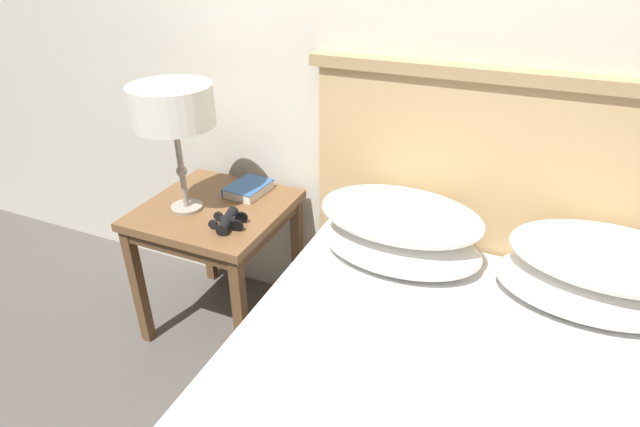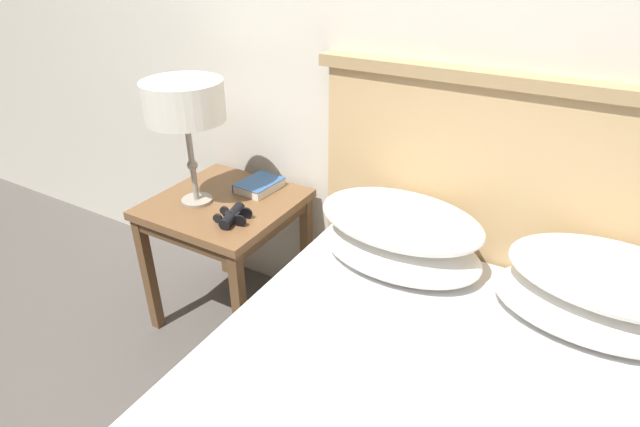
# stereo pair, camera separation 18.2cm
# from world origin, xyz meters

# --- Properties ---
(wall_back) EXTENTS (8.00, 0.06, 2.60)m
(wall_back) POSITION_xyz_m (0.00, 1.09, 1.30)
(wall_back) COLOR beige
(wall_back) RESTS_ON ground_plane
(nightstand) EXTENTS (0.58, 0.58, 0.62)m
(nightstand) POSITION_xyz_m (-0.48, 0.74, 0.53)
(nightstand) COLOR brown
(nightstand) RESTS_ON ground_plane
(table_lamp) EXTENTS (0.31, 0.31, 0.51)m
(table_lamp) POSITION_xyz_m (-0.57, 0.68, 1.04)
(table_lamp) COLOR gray
(table_lamp) RESTS_ON nightstand
(book_on_nightstand) EXTENTS (0.16, 0.20, 0.04)m
(book_on_nightstand) POSITION_xyz_m (-0.42, 0.91, 0.64)
(book_on_nightstand) COLOR silver
(book_on_nightstand) RESTS_ON nightstand
(binoculars_pair) EXTENTS (0.15, 0.16, 0.05)m
(binoculars_pair) POSITION_xyz_m (-0.34, 0.62, 0.64)
(binoculars_pair) COLOR black
(binoculars_pair) RESTS_ON nightstand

